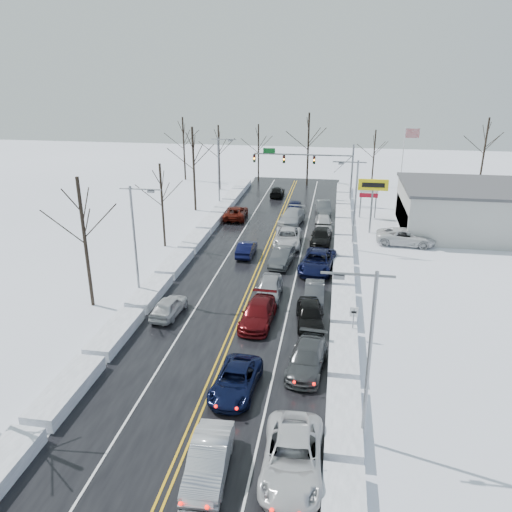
% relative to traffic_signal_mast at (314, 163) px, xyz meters
% --- Properties ---
extents(ground, '(160.00, 160.00, 0.00)m').
position_rel_traffic_signal_mast_xyz_m(ground, '(-3.45, -27.99, -5.48)').
color(ground, white).
rests_on(ground, ground).
extents(road_surface, '(14.00, 84.00, 0.01)m').
position_rel_traffic_signal_mast_xyz_m(road_surface, '(-3.45, -25.99, -5.47)').
color(road_surface, black).
rests_on(road_surface, ground).
extents(snow_bank_left, '(1.81, 72.00, 0.80)m').
position_rel_traffic_signal_mast_xyz_m(snow_bank_left, '(-11.05, -25.99, -5.48)').
color(snow_bank_left, white).
rests_on(snow_bank_left, ground).
extents(snow_bank_right, '(1.81, 72.00, 0.80)m').
position_rel_traffic_signal_mast_xyz_m(snow_bank_right, '(4.15, -25.99, -5.48)').
color(snow_bank_right, white).
rests_on(snow_bank_right, ground).
extents(traffic_signal_mast, '(13.28, 0.39, 8.00)m').
position_rel_traffic_signal_mast_xyz_m(traffic_signal_mast, '(0.00, 0.00, 0.00)').
color(traffic_signal_mast, slate).
rests_on(traffic_signal_mast, ground).
extents(tires_plus_sign, '(3.20, 0.34, 6.00)m').
position_rel_traffic_signal_mast_xyz_m(tires_plus_sign, '(7.05, -12.00, -0.49)').
color(tires_plus_sign, slate).
rests_on(tires_plus_sign, ground).
extents(used_vehicles_sign, '(2.20, 0.22, 4.65)m').
position_rel_traffic_signal_mast_xyz_m(used_vehicles_sign, '(7.05, -5.99, -2.16)').
color(used_vehicles_sign, slate).
rests_on(used_vehicles_sign, ground).
extents(speed_limit_sign, '(0.55, 0.09, 2.35)m').
position_rel_traffic_signal_mast_xyz_m(speed_limit_sign, '(4.75, -35.99, -3.84)').
color(speed_limit_sign, slate).
rests_on(speed_limit_sign, ground).
extents(flagpole, '(1.87, 1.20, 10.00)m').
position_rel_traffic_signal_mast_xyz_m(flagpole, '(11.72, 2.01, 0.45)').
color(flagpole, silver).
rests_on(flagpole, ground).
extents(dealership_building, '(20.40, 12.40, 5.30)m').
position_rel_traffic_signal_mast_xyz_m(dealership_building, '(20.53, -9.99, -2.82)').
color(dealership_building, '#A7A7A3').
rests_on(dealership_building, ground).
extents(streetlight_se, '(3.20, 0.25, 9.00)m').
position_rel_traffic_signal_mast_xyz_m(streetlight_se, '(4.85, -45.99, -0.17)').
color(streetlight_se, slate).
rests_on(streetlight_se, ground).
extents(streetlight_ne, '(3.20, 0.25, 9.00)m').
position_rel_traffic_signal_mast_xyz_m(streetlight_ne, '(4.85, -17.99, -0.17)').
color(streetlight_ne, slate).
rests_on(streetlight_ne, ground).
extents(streetlight_sw, '(3.20, 0.25, 9.00)m').
position_rel_traffic_signal_mast_xyz_m(streetlight_sw, '(-11.74, -31.99, -0.17)').
color(streetlight_sw, slate).
rests_on(streetlight_sw, ground).
extents(streetlight_nw, '(3.20, 0.25, 9.00)m').
position_rel_traffic_signal_mast_xyz_m(streetlight_nw, '(-11.74, -3.99, -0.17)').
color(streetlight_nw, slate).
rests_on(streetlight_nw, ground).
extents(tree_left_b, '(4.00, 4.00, 10.00)m').
position_rel_traffic_signal_mast_xyz_m(tree_left_b, '(-14.95, -33.99, 1.51)').
color(tree_left_b, '#2D231C').
rests_on(tree_left_b, ground).
extents(tree_left_c, '(3.40, 3.40, 8.50)m').
position_rel_traffic_signal_mast_xyz_m(tree_left_c, '(-13.95, -19.99, 0.46)').
color(tree_left_c, '#2D231C').
rests_on(tree_left_c, ground).
extents(tree_left_d, '(4.20, 4.20, 10.50)m').
position_rel_traffic_signal_mast_xyz_m(tree_left_d, '(-14.65, -5.99, 1.86)').
color(tree_left_d, '#2D231C').
rests_on(tree_left_d, ground).
extents(tree_left_e, '(3.80, 3.80, 9.50)m').
position_rel_traffic_signal_mast_xyz_m(tree_left_e, '(-14.25, 6.01, 1.16)').
color(tree_left_e, '#2D231C').
rests_on(tree_left_e, ground).
extents(tree_far_a, '(4.00, 4.00, 10.00)m').
position_rel_traffic_signal_mast_xyz_m(tree_far_a, '(-21.45, 12.01, 1.51)').
color(tree_far_a, '#2D231C').
rests_on(tree_far_a, ground).
extents(tree_far_b, '(3.60, 3.60, 9.00)m').
position_rel_traffic_signal_mast_xyz_m(tree_far_b, '(-9.45, 13.01, 0.81)').
color(tree_far_b, '#2D231C').
rests_on(tree_far_b, ground).
extents(tree_far_c, '(4.40, 4.40, 11.00)m').
position_rel_traffic_signal_mast_xyz_m(tree_far_c, '(-1.45, 11.01, 2.21)').
color(tree_far_c, '#2D231C').
rests_on(tree_far_c, ground).
extents(tree_far_d, '(3.40, 3.40, 8.50)m').
position_rel_traffic_signal_mast_xyz_m(tree_far_d, '(8.55, 12.51, 0.46)').
color(tree_far_d, '#2D231C').
rests_on(tree_far_d, ground).
extents(tree_far_e, '(4.20, 4.20, 10.50)m').
position_rel_traffic_signal_mast_xyz_m(tree_far_e, '(24.55, 13.01, 1.86)').
color(tree_far_e, '#2D231C').
rests_on(tree_far_e, ground).
extents(queued_car_1, '(1.97, 4.91, 1.59)m').
position_rel_traffic_signal_mast_xyz_m(queued_car_1, '(-1.80, -49.29, -5.48)').
color(queued_car_1, '#ADAFB5').
rests_on(queued_car_1, ground).
extents(queued_car_2, '(2.60, 5.11, 1.38)m').
position_rel_traffic_signal_mast_xyz_m(queued_car_2, '(-1.85, -43.01, -5.48)').
color(queued_car_2, black).
rests_on(queued_car_2, ground).
extents(queued_car_3, '(2.39, 5.38, 1.53)m').
position_rel_traffic_signal_mast_xyz_m(queued_car_3, '(-1.87, -34.81, -5.48)').
color(queued_car_3, '#4E0A0D').
rests_on(queued_car_3, ground).
extents(queued_car_4, '(2.07, 4.91, 1.66)m').
position_rel_traffic_signal_mast_xyz_m(queued_car_4, '(-1.68, -30.49, -5.48)').
color(queued_car_4, '#989A9F').
rests_on(queued_car_4, ground).
extents(queued_car_5, '(2.17, 4.91, 1.57)m').
position_rel_traffic_signal_mast_xyz_m(queued_car_5, '(-1.50, -23.21, -5.48)').
color(queued_car_5, '#3A3D3F').
rests_on(queued_car_5, ground).
extents(queued_car_6, '(2.94, 6.00, 1.64)m').
position_rel_traffic_signal_mast_xyz_m(queued_car_6, '(-1.54, -17.65, -5.48)').
color(queued_car_6, silver).
rests_on(queued_car_6, ground).
extents(queued_car_7, '(3.11, 6.04, 1.68)m').
position_rel_traffic_signal_mast_xyz_m(queued_car_7, '(-1.81, -10.05, -5.48)').
color(queued_car_7, '#9FA2A7').
rests_on(queued_car_7, ground).
extents(queued_car_8, '(2.02, 4.45, 1.48)m').
position_rel_traffic_signal_mast_xyz_m(queued_car_8, '(-1.88, -5.35, -5.48)').
color(queued_car_8, black).
rests_on(queued_car_8, ground).
extents(queued_car_10, '(2.91, 5.96, 1.63)m').
position_rel_traffic_signal_mast_xyz_m(queued_car_10, '(1.86, -48.52, -5.48)').
color(queued_car_10, silver).
rests_on(queued_car_10, ground).
extents(queued_car_11, '(2.57, 5.30, 1.49)m').
position_rel_traffic_signal_mast_xyz_m(queued_car_11, '(1.97, -40.16, -5.48)').
color(queued_car_11, '#3C3F41').
rests_on(queued_car_11, ground).
extents(queued_car_12, '(2.39, 4.83, 1.58)m').
position_rel_traffic_signal_mast_xyz_m(queued_car_12, '(1.78, -34.40, -5.48)').
color(queued_car_12, black).
rests_on(queued_car_12, ground).
extents(queued_car_13, '(1.61, 4.32, 1.41)m').
position_rel_traffic_signal_mast_xyz_m(queued_car_13, '(1.91, -30.55, -5.48)').
color(queued_car_13, '#3B3D3F').
rests_on(queued_car_13, ground).
extents(queued_car_14, '(3.55, 6.40, 1.69)m').
position_rel_traffic_signal_mast_xyz_m(queued_car_14, '(1.83, -24.08, -5.48)').
color(queued_car_14, black).
rests_on(queued_car_14, ground).
extents(queued_car_15, '(2.21, 5.09, 1.46)m').
position_rel_traffic_signal_mast_xyz_m(queued_car_15, '(1.86, -16.60, -5.48)').
color(queued_car_15, black).
rests_on(queued_car_15, ground).
extents(queued_car_16, '(2.18, 4.77, 1.59)m').
position_rel_traffic_signal_mast_xyz_m(queued_car_16, '(1.92, -11.72, -5.48)').
color(queued_car_16, silver).
rests_on(queued_car_16, ground).
extents(queued_car_17, '(2.28, 5.12, 1.63)m').
position_rel_traffic_signal_mast_xyz_m(queued_car_17, '(1.66, -5.08, -5.48)').
color(queued_car_17, '#444749').
rests_on(queued_car_17, ground).
extents(oncoming_car_0, '(1.53, 4.21, 1.38)m').
position_rel_traffic_signal_mast_xyz_m(oncoming_car_0, '(-5.18, -21.30, -5.48)').
color(oncoming_car_0, black).
rests_on(oncoming_car_0, ground).
extents(oncoming_car_1, '(2.81, 5.56, 1.51)m').
position_rel_traffic_signal_mast_xyz_m(oncoming_car_1, '(-8.73, -8.91, -5.48)').
color(oncoming_car_1, '#52130B').
rests_on(oncoming_car_1, ground).
extents(oncoming_car_2, '(2.05, 4.69, 1.34)m').
position_rel_traffic_signal_mast_xyz_m(oncoming_car_2, '(-5.17, 3.20, -5.48)').
color(oncoming_car_2, black).
rests_on(oncoming_car_2, ground).
extents(oncoming_car_3, '(2.02, 4.31, 1.43)m').
position_rel_traffic_signal_mast_xyz_m(oncoming_car_3, '(-8.57, -34.67, -5.48)').
color(oncoming_car_3, silver).
rests_on(oncoming_car_3, ground).
extents(parked_car_0, '(6.22, 3.23, 1.67)m').
position_rel_traffic_signal_mast_xyz_m(parked_car_0, '(10.53, -15.52, -5.48)').
color(parked_car_0, silver).
rests_on(parked_car_0, ground).
extents(parked_car_1, '(2.74, 5.40, 1.50)m').
position_rel_traffic_signal_mast_xyz_m(parked_car_1, '(13.49, -13.33, -5.48)').
color(parked_car_1, '#3F4144').
rests_on(parked_car_1, ground).
extents(parked_car_2, '(2.29, 4.60, 1.51)m').
position_rel_traffic_signal_mast_xyz_m(parked_car_2, '(11.61, -5.72, -5.48)').
color(parked_car_2, black).
rests_on(parked_car_2, ground).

